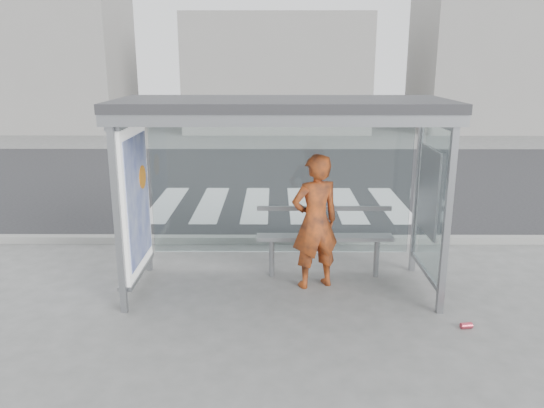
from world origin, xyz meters
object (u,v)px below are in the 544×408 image
at_px(bench, 324,237).
at_px(soda_can, 466,326).
at_px(person, 315,222).
at_px(bus_shelter, 253,148).

height_order(bench, soda_can, bench).
relative_size(person, soda_can, 13.91).
height_order(person, soda_can, person).
distance_m(person, bench, 0.53).
bearing_deg(bench, soda_can, -45.83).
relative_size(person, bench, 0.96).
bearing_deg(bench, bus_shelter, -156.70).
bearing_deg(person, bench, -135.11).
xyz_separation_m(person, soda_can, (1.73, -1.24, -0.91)).
relative_size(bench, soda_can, 14.52).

